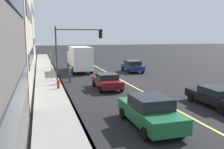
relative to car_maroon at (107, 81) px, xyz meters
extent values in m
plane|color=black|center=(2.15, -2.59, -0.70)|extent=(200.00, 200.00, 0.00)
cube|color=gray|center=(2.15, 4.88, -0.63)|extent=(80.00, 2.56, 0.15)
cube|color=slate|center=(2.15, 3.68, -0.63)|extent=(80.00, 0.16, 0.15)
cube|color=#D8CC4C|center=(2.15, -2.59, -0.70)|extent=(80.00, 0.16, 0.01)
cube|color=#262D38|center=(-12.11, 6.33, 2.00)|extent=(9.46, 0.06, 1.10)
cube|color=#262D38|center=(3.40, 6.33, 2.21)|extent=(14.64, 0.06, 1.10)
cube|color=#262D38|center=(3.40, 6.33, 5.86)|extent=(14.64, 0.06, 1.10)
cube|color=#262D38|center=(22.61, 6.33, 3.02)|extent=(14.65, 0.06, 1.10)
cube|color=#262D38|center=(22.61, 6.33, 7.68)|extent=(14.65, 0.06, 1.10)
cube|color=#591116|center=(0.01, 0.00, -0.10)|extent=(4.06, 1.85, 0.61)
cube|color=black|center=(-0.05, 0.00, 0.44)|extent=(1.67, 1.70, 0.46)
cylinder|color=black|center=(1.35, 0.90, -0.40)|extent=(0.60, 0.22, 0.60)
cylinder|color=black|center=(1.35, -0.90, -0.40)|extent=(0.60, 0.22, 0.60)
cylinder|color=black|center=(-1.33, 0.90, -0.40)|extent=(0.60, 0.22, 0.60)
cylinder|color=black|center=(-1.33, -0.90, -0.40)|extent=(0.60, 0.22, 0.60)
cube|color=navy|center=(9.05, -5.92, -0.10)|extent=(3.94, 1.83, 0.61)
cube|color=black|center=(9.05, -5.92, 0.49)|extent=(2.16, 1.69, 0.56)
cylinder|color=black|center=(7.75, -6.81, -0.40)|extent=(0.60, 0.22, 0.60)
cylinder|color=black|center=(7.75, -5.02, -0.40)|extent=(0.60, 0.22, 0.60)
cylinder|color=black|center=(10.35, -6.81, -0.40)|extent=(0.60, 0.22, 0.60)
cylinder|color=black|center=(10.35, -5.02, -0.40)|extent=(0.60, 0.22, 0.60)
cube|color=black|center=(-7.37, -5.48, -0.12)|extent=(4.71, 1.73, 0.56)
cube|color=black|center=(-7.42, -5.48, 0.38)|extent=(2.13, 1.59, 0.45)
cylinder|color=black|center=(-8.92, -4.64, -0.40)|extent=(0.60, 0.22, 0.60)
cylinder|color=black|center=(-5.81, -6.33, -0.40)|extent=(0.60, 0.22, 0.60)
cylinder|color=black|center=(-5.81, -4.64, -0.40)|extent=(0.60, 0.22, 0.60)
cube|color=#1E6038|center=(-9.37, 0.28, -0.04)|extent=(4.71, 1.93, 0.73)
cube|color=black|center=(-9.45, 0.28, 0.62)|extent=(2.08, 1.78, 0.59)
cylinder|color=black|center=(-7.81, 1.23, -0.40)|extent=(0.60, 0.22, 0.60)
cylinder|color=black|center=(-7.81, -0.66, -0.40)|extent=(0.60, 0.22, 0.60)
cylinder|color=black|center=(-10.92, 1.23, -0.40)|extent=(0.60, 0.22, 0.60)
cylinder|color=black|center=(-10.92, -0.66, -0.40)|extent=(0.60, 0.22, 0.60)
cube|color=silver|center=(14.15, 0.63, 0.73)|extent=(2.00, 2.33, 1.97)
cube|color=silver|center=(10.50, 0.63, 1.17)|extent=(4.99, 2.33, 2.84)
cylinder|color=black|center=(14.15, 1.74, -0.25)|extent=(0.90, 0.28, 0.90)
cylinder|color=black|center=(14.15, -0.49, -0.25)|extent=(0.90, 0.28, 0.90)
cylinder|color=black|center=(9.25, 1.74, -0.25)|extent=(0.90, 0.28, 0.90)
cylinder|color=black|center=(9.25, -0.49, -0.25)|extent=(0.90, 0.28, 0.90)
cylinder|color=black|center=(11.75, 1.74, -0.25)|extent=(0.90, 0.28, 0.90)
cylinder|color=black|center=(11.75, -0.49, -0.25)|extent=(0.90, 0.28, 0.90)
cylinder|color=#262D4C|center=(4.09, 2.81, -0.31)|extent=(0.17, 0.17, 0.78)
cylinder|color=#262D4C|center=(4.29, 2.75, -0.31)|extent=(0.17, 0.17, 0.78)
cube|color=#334C8C|center=(4.19, 2.78, 0.37)|extent=(0.42, 0.32, 0.59)
sphere|color=tan|center=(4.19, 2.78, 0.77)|extent=(0.21, 0.21, 0.21)
cube|color=black|center=(4.14, 2.62, 0.40)|extent=(0.29, 0.23, 0.34)
cylinder|color=#1E3823|center=(4.94, 4.00, 2.09)|extent=(0.16, 0.16, 5.59)
cylinder|color=#1E3823|center=(4.94, 1.57, 4.59)|extent=(0.10, 4.87, 0.10)
cube|color=black|center=(4.94, -0.62, 4.14)|extent=(0.28, 0.30, 0.90)
sphere|color=#360605|center=(4.94, -0.80, 4.44)|extent=(0.18, 0.18, 0.18)
sphere|color=#392905|center=(4.94, -0.80, 4.14)|extent=(0.18, 0.18, 0.18)
sphere|color=green|center=(4.94, -0.80, 3.84)|extent=(0.18, 0.18, 0.18)
cylinder|color=slate|center=(5.91, 4.50, 0.77)|extent=(0.08, 0.08, 2.94)
cube|color=white|center=(5.91, 4.52, 2.04)|extent=(0.60, 0.02, 0.20)
cube|color=#DB5919|center=(5.91, 4.52, 1.69)|extent=(0.44, 0.02, 0.28)
cylinder|color=red|center=(0.71, 4.20, -0.30)|extent=(0.24, 0.24, 0.80)
sphere|color=red|center=(0.71, 4.20, 0.14)|extent=(0.20, 0.20, 0.20)
camera|label=1|loc=(-20.60, 5.66, 3.98)|focal=39.43mm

